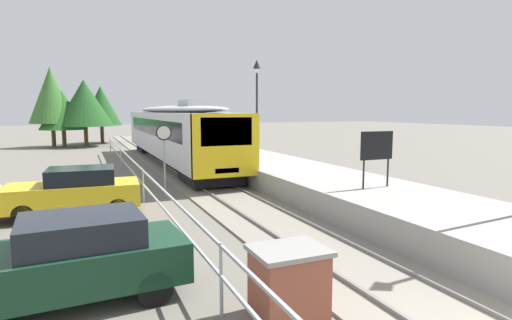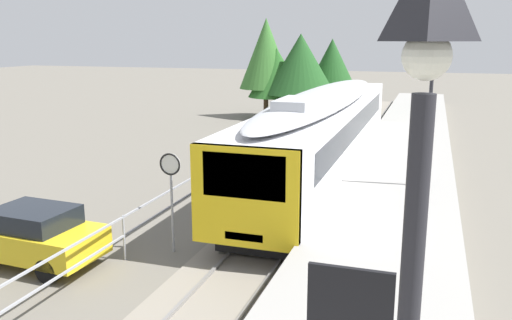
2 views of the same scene
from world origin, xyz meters
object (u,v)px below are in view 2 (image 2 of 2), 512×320
Objects in this scene: platform_lamp_near_end at (413,260)px; speed_limit_sign at (171,178)px; platform_lamp_mid_platform at (432,75)px; platform_notice_board at (350,302)px; parked_hatchback_yellow at (29,234)px; commuter_train at (324,128)px.

speed_limit_sign is at bearing 123.72° from platform_lamp_near_end.
platform_notice_board is at bearing -94.19° from platform_lamp_mid_platform.
platform_lamp_near_end is 1.91× the size of speed_limit_sign.
parked_hatchback_yellow is at bearing 140.90° from platform_lamp_near_end.
commuter_train reaches higher than speed_limit_sign.
commuter_train is 3.84× the size of platform_lamp_mid_platform.
parked_hatchback_yellow is at bearing -141.14° from platform_lamp_mid_platform.
platform_lamp_mid_platform reaches higher than platform_notice_board.
platform_lamp_near_end is 15.71m from platform_lamp_mid_platform.
platform_notice_board reaches higher than parked_hatchback_yellow.
parked_hatchback_yellow is at bearing 156.98° from platform_notice_board.
platform_notice_board is at bearing -23.02° from parked_hatchback_yellow.
platform_lamp_mid_platform reaches higher than speed_limit_sign.
platform_lamp_mid_platform is 1.91× the size of speed_limit_sign.
platform_notice_board is 0.44× the size of parked_hatchback_yellow.
speed_limit_sign is at bearing -103.88° from commuter_train.
commuter_train reaches higher than platform_notice_board.
speed_limit_sign is (-5.65, 5.62, -0.06)m from platform_notice_board.
platform_lamp_near_end reaches higher than commuter_train.
commuter_train reaches higher than parked_hatchback_yellow.
commuter_train is 19.80m from platform_lamp_near_end.
platform_lamp_near_end reaches higher than speed_limit_sign.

